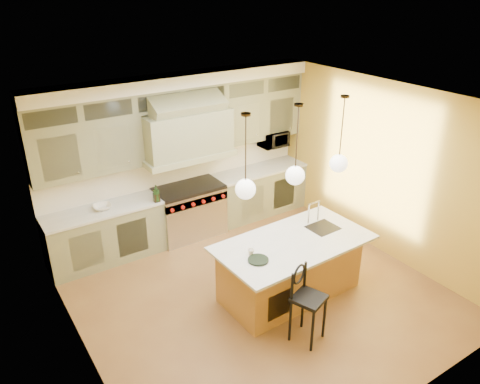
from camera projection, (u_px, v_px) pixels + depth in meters
floor at (258, 293)px, 7.04m from camera, size 5.00×5.00×0.00m
ceiling at (261, 103)px, 5.82m from camera, size 5.00×5.00×0.00m
wall_back at (178, 154)px, 8.32m from camera, size 5.00×0.00×5.00m
wall_front at (409, 304)px, 4.54m from camera, size 5.00×0.00×5.00m
wall_left at (76, 263)px, 5.18m from camera, size 0.00×5.00×5.00m
wall_right at (383, 169)px, 7.68m from camera, size 0.00×5.00×5.00m
back_cabinetry at (185, 160)px, 8.13m from camera, size 5.00×0.77×2.90m
range at (189, 210)px, 8.46m from camera, size 1.20×0.74×0.96m
kitchen_island at (291, 266)px, 6.85m from camera, size 2.28×1.27×1.35m
counter_stool at (307, 300)px, 5.93m from camera, size 0.48×0.48×1.08m
microwave at (273, 139)px, 9.11m from camera, size 0.54×0.37×0.30m
oil_bottle_a at (156, 194)px, 7.69m from camera, size 0.12×0.12×0.29m
oil_bottle_b at (156, 196)px, 7.70m from camera, size 0.10×0.11×0.22m
fruit_bowl at (103, 207)px, 7.49m from camera, size 0.33×0.33×0.07m
cup at (251, 252)px, 6.30m from camera, size 0.10×0.10×0.08m
pendant_left at (245, 187)px, 5.83m from camera, size 0.26×0.26×1.11m
pendant_center at (295, 173)px, 6.23m from camera, size 0.26×0.26×1.11m
pendant_right at (339, 161)px, 6.63m from camera, size 0.26×0.26×1.11m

